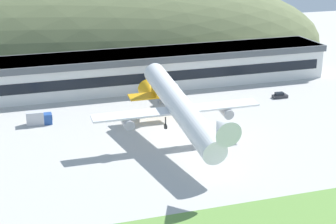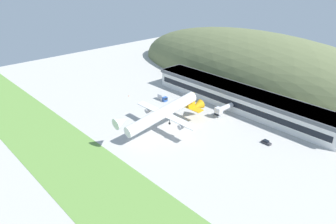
% 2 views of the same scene
% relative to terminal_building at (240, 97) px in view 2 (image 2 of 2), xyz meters
% --- Properties ---
extents(ground_plane, '(315.86, 315.86, 0.00)m').
position_rel_terminal_building_xyz_m(ground_plane, '(-8.67, -43.73, -6.00)').
color(ground_plane, '#B7B5AF').
extents(grass_strip_foreground, '(284.28, 30.42, 0.08)m').
position_rel_terminal_building_xyz_m(grass_strip_foreground, '(-8.67, -92.40, -5.96)').
color(grass_strip_foreground, '#669342').
rests_on(grass_strip_foreground, ground_plane).
extents(hill_backdrop, '(214.10, 74.44, 62.93)m').
position_rel_terminal_building_xyz_m(hill_backdrop, '(-20.38, 46.98, -6.00)').
color(hill_backdrop, '#667047').
rests_on(hill_backdrop, ground_plane).
extents(terminal_building, '(110.72, 16.67, 10.59)m').
position_rel_terminal_building_xyz_m(terminal_building, '(0.00, 0.00, 0.00)').
color(terminal_building, white).
rests_on(terminal_building, ground_plane).
extents(jetway_0, '(3.38, 12.00, 5.43)m').
position_rel_terminal_building_xyz_m(jetway_0, '(0.37, -14.49, -2.01)').
color(jetway_0, silver).
rests_on(jetway_0, ground_plane).
extents(cargo_airplane, '(38.34, 52.22, 12.45)m').
position_rel_terminal_building_xyz_m(cargo_airplane, '(-7.67, -47.94, 3.00)').
color(cargo_airplane, white).
extents(service_car_0, '(4.43, 2.05, 1.62)m').
position_rel_terminal_building_xyz_m(service_car_0, '(31.31, -23.09, -5.33)').
color(service_car_0, '#333338').
rests_on(service_car_0, ground_plane).
extents(service_car_1, '(4.06, 1.89, 1.56)m').
position_rel_terminal_building_xyz_m(service_car_1, '(-0.94, -17.83, -5.36)').
color(service_car_1, '#999EA3').
rests_on(service_car_1, ground_plane).
extents(fuel_truck, '(6.32, 2.88, 3.31)m').
position_rel_terminal_building_xyz_m(fuel_truck, '(-35.94, -24.06, -4.45)').
color(fuel_truck, '#264C99').
rests_on(fuel_truck, ground_plane).
extents(traffic_cone_0, '(0.52, 0.52, 0.58)m').
position_rel_terminal_building_xyz_m(traffic_cone_0, '(-53.83, -34.85, -5.72)').
color(traffic_cone_0, orange).
rests_on(traffic_cone_0, ground_plane).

